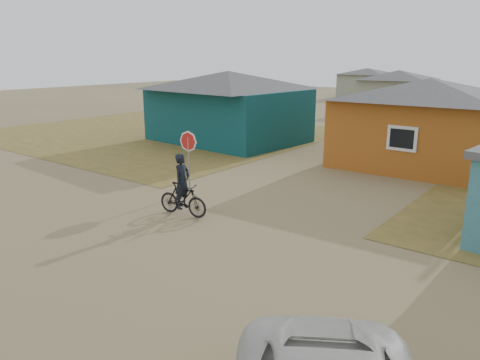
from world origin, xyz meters
TOP-DOWN VIEW (x-y plane):
  - ground at (0.00, 0.00)m, footprint 120.00×120.00m
  - grass_nw at (-14.00, 13.00)m, footprint 20.00×18.00m
  - house_teal at (-8.50, 13.50)m, footprint 8.93×7.08m
  - house_yellow at (2.50, 14.00)m, footprint 7.72×6.76m
  - house_pale_west at (-6.00, 34.00)m, footprint 7.04×6.15m
  - house_pale_north at (-14.00, 46.00)m, footprint 6.28×5.81m
  - stop_sign at (-2.70, 4.20)m, footprint 0.72×0.28m
  - cyclist at (-1.23, 2.37)m, footprint 1.79×0.74m

SIDE VIEW (x-z plane):
  - ground at x=0.00m, z-range 0.00..0.00m
  - grass_nw at x=-14.00m, z-range 0.00..0.01m
  - cyclist at x=-1.23m, z-range -0.27..1.69m
  - stop_sign at x=-2.70m, z-range 0.55..2.85m
  - house_pale_north at x=-14.00m, z-range 0.05..3.45m
  - house_pale_west at x=-6.00m, z-range 0.06..3.66m
  - house_yellow at x=2.50m, z-range 0.05..3.95m
  - house_teal at x=-8.50m, z-range 0.05..4.05m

